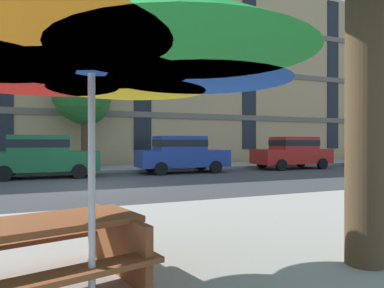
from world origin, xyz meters
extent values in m
plane|color=#38383A|center=(0.00, 0.00, 0.00)|extent=(120.00, 120.00, 0.00)
cube|color=gray|center=(0.00, 6.80, 0.06)|extent=(56.00, 3.60, 0.12)
cube|color=tan|center=(0.00, 15.00, 6.40)|extent=(46.08, 12.00, 12.80)
cube|color=#6B6056|center=(0.00, 8.96, 3.20)|extent=(45.16, 0.08, 0.36)
cube|color=#6B6056|center=(0.00, 8.96, 6.40)|extent=(45.16, 0.08, 0.36)
cube|color=#6B6056|center=(0.00, 8.96, 9.60)|extent=(45.16, 0.08, 0.36)
cube|color=black|center=(-3.84, 8.97, 6.80)|extent=(1.10, 0.06, 11.60)
cube|color=black|center=(3.84, 8.97, 6.80)|extent=(1.10, 0.06, 11.60)
cube|color=black|center=(11.52, 8.97, 6.80)|extent=(1.10, 0.06, 11.60)
cube|color=black|center=(19.20, 8.97, 6.80)|extent=(1.10, 0.06, 11.60)
cube|color=#195933|center=(-1.74, 3.70, 0.70)|extent=(4.40, 1.76, 0.80)
cube|color=#195933|center=(-1.89, 3.70, 1.44)|extent=(2.30, 1.55, 0.68)
cube|color=black|center=(-1.89, 3.70, 1.44)|extent=(2.32, 1.57, 0.32)
cylinder|color=black|center=(-0.37, 4.58, 0.30)|extent=(0.60, 0.22, 0.60)
cylinder|color=black|center=(-0.37, 2.82, 0.30)|extent=(0.60, 0.22, 0.60)
cylinder|color=black|center=(-3.10, 4.58, 0.30)|extent=(0.60, 0.22, 0.60)
cylinder|color=black|center=(-3.10, 2.82, 0.30)|extent=(0.60, 0.22, 0.60)
cube|color=navy|center=(4.48, 3.70, 0.70)|extent=(4.40, 1.76, 0.80)
cube|color=navy|center=(4.33, 3.70, 1.44)|extent=(2.30, 1.55, 0.68)
cube|color=black|center=(4.33, 3.70, 1.44)|extent=(2.32, 1.57, 0.32)
cylinder|color=black|center=(5.84, 4.58, 0.30)|extent=(0.60, 0.22, 0.60)
cylinder|color=black|center=(5.84, 2.82, 0.30)|extent=(0.60, 0.22, 0.60)
cylinder|color=black|center=(3.11, 4.58, 0.30)|extent=(0.60, 0.22, 0.60)
cylinder|color=black|center=(3.11, 2.82, 0.30)|extent=(0.60, 0.22, 0.60)
cube|color=#B21E19|center=(11.00, 3.70, 0.70)|extent=(4.40, 1.76, 0.80)
cube|color=#B21E19|center=(11.15, 3.70, 1.44)|extent=(2.30, 1.55, 0.68)
cube|color=black|center=(11.15, 3.70, 1.44)|extent=(2.32, 1.57, 0.32)
cylinder|color=black|center=(9.64, 2.82, 0.30)|extent=(0.60, 0.22, 0.60)
cylinder|color=black|center=(9.64, 4.58, 0.30)|extent=(0.60, 0.22, 0.60)
cylinder|color=black|center=(12.37, 2.82, 0.30)|extent=(0.60, 0.22, 0.60)
cylinder|color=black|center=(12.37, 4.58, 0.30)|extent=(0.60, 0.22, 0.60)
cube|color=#B21E19|center=(17.99, 3.70, 0.70)|extent=(4.40, 1.76, 0.80)
cube|color=#B21E19|center=(17.84, 3.70, 1.44)|extent=(2.30, 1.55, 0.68)
cube|color=black|center=(17.84, 3.70, 1.44)|extent=(2.32, 1.57, 0.32)
cylinder|color=black|center=(19.36, 4.58, 0.30)|extent=(0.60, 0.22, 0.60)
cylinder|color=black|center=(16.63, 4.58, 0.30)|extent=(0.60, 0.22, 0.60)
cylinder|color=black|center=(16.63, 2.82, 0.30)|extent=(0.60, 0.22, 0.60)
cylinder|color=#4C3823|center=(0.25, 7.26, 1.39)|extent=(0.41, 0.41, 2.78)
sphere|color=#2D702D|center=(0.15, 7.55, 4.28)|extent=(3.22, 3.22, 3.22)
sphere|color=#2D702D|center=(0.06, 7.34, 4.05)|extent=(2.98, 2.98, 2.98)
sphere|color=#2D702D|center=(0.18, 7.32, 3.58)|extent=(2.27, 2.27, 2.27)
sphere|color=#2D702D|center=(0.34, 7.55, 3.73)|extent=(2.58, 2.58, 2.58)
cylinder|color=silver|center=(-1.17, -9.00, 1.25)|extent=(0.06, 0.06, 2.50)
cone|color=blue|center=(-0.19, -9.00, 2.28)|extent=(1.71, 1.71, 0.44)
cone|color=yellow|center=(-0.68, -8.16, 2.28)|extent=(1.71, 1.71, 0.44)
cone|color=red|center=(-1.65, -8.16, 2.28)|extent=(1.71, 1.71, 0.44)
cone|color=green|center=(-0.68, -9.84, 2.28)|extent=(1.71, 1.71, 0.44)
cone|color=blue|center=(-1.17, -9.00, 2.32)|extent=(1.63, 1.63, 0.52)
cube|color=brown|center=(-1.59, -8.46, 0.74)|extent=(1.94, 1.20, 0.06)
cube|color=brown|center=(-1.44, -9.07, 0.44)|extent=(1.82, 0.69, 0.05)
cube|color=brown|center=(-1.73, -7.86, 0.44)|extent=(1.82, 0.69, 0.05)
cube|color=brown|center=(-0.83, -8.28, 0.37)|extent=(0.41, 1.38, 0.74)
cylinder|color=#4C3823|center=(1.79, -9.10, 2.08)|extent=(0.43, 0.43, 4.17)
camera|label=1|loc=(-1.48, -11.93, 1.50)|focal=32.24mm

